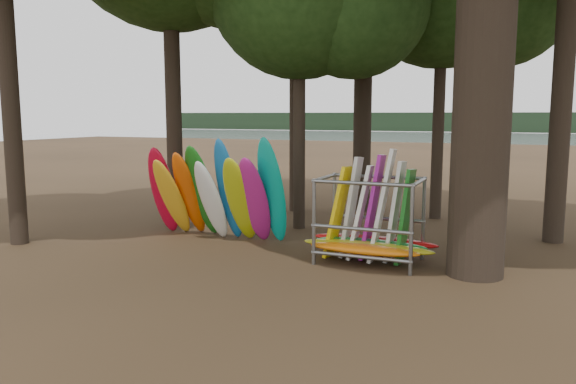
% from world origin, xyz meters
% --- Properties ---
extents(ground, '(120.00, 120.00, 0.00)m').
position_xyz_m(ground, '(0.00, 0.00, 0.00)').
color(ground, '#47331E').
rests_on(ground, ground).
extents(lake, '(160.00, 160.00, 0.00)m').
position_xyz_m(lake, '(0.00, 60.00, 0.00)').
color(lake, gray).
rests_on(lake, ground).
extents(far_shore, '(160.00, 4.00, 4.00)m').
position_xyz_m(far_shore, '(0.00, 110.00, 2.00)').
color(far_shore, black).
rests_on(far_shore, ground).
extents(kayak_row, '(4.36, 2.05, 3.09)m').
position_xyz_m(kayak_row, '(-2.74, 0.83, 1.29)').
color(kayak_row, '#BA0925').
rests_on(kayak_row, ground).
extents(storage_rack, '(3.22, 1.54, 2.78)m').
position_xyz_m(storage_rack, '(1.93, 0.22, 0.95)').
color(storage_rack, slate).
rests_on(storage_rack, ground).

